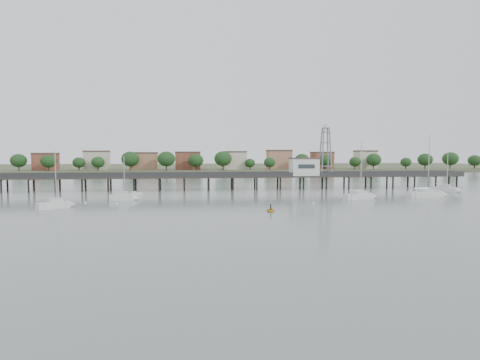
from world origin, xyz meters
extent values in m
plane|color=slate|center=(0.00, 0.00, 0.00)|extent=(500.00, 500.00, 0.00)
cube|color=#2D2823|center=(0.00, 60.00, 3.75)|extent=(150.00, 5.00, 0.50)
cube|color=#333335|center=(0.00, 57.60, 4.55)|extent=(150.00, 0.12, 1.10)
cube|color=#333335|center=(0.00, 62.40, 4.55)|extent=(150.00, 0.12, 1.10)
cylinder|color=black|center=(0.00, 58.10, 1.80)|extent=(0.50, 0.50, 4.40)
cylinder|color=black|center=(0.00, 61.90, 1.80)|extent=(0.50, 0.50, 4.40)
cylinder|color=black|center=(73.00, 58.10, 1.80)|extent=(0.50, 0.50, 4.40)
cylinder|color=black|center=(73.00, 61.90, 1.80)|extent=(0.50, 0.50, 4.40)
cube|color=silver|center=(25.00, 60.00, 6.50)|extent=(8.00, 5.00, 5.00)
cube|color=#4C3833|center=(25.00, 60.00, 9.15)|extent=(8.40, 5.40, 0.30)
cube|color=slate|center=(31.50, 60.00, 18.15)|extent=(1.80, 1.80, 0.30)
cube|color=silver|center=(31.50, 60.00, 18.90)|extent=(0.90, 0.90, 1.20)
cube|color=silver|center=(-34.45, 23.75, 0.48)|extent=(5.13, 5.04, 1.65)
cone|color=silver|center=(-32.12, 25.98, 0.48)|extent=(2.95, 2.95, 2.01)
cube|color=silver|center=(-34.45, 23.75, 1.65)|extent=(2.77, 2.75, 0.75)
cylinder|color=#A5A8AA|center=(-34.19, 23.99, 6.15)|extent=(0.18, 0.18, 9.70)
cylinder|color=#A5A8AA|center=(-35.07, 23.15, 2.20)|extent=(2.26, 2.18, 0.12)
cube|color=silver|center=(60.87, 45.84, 0.48)|extent=(5.35, 5.30, 1.65)
cone|color=silver|center=(63.29, 43.47, 0.48)|extent=(3.09, 3.09, 2.11)
cube|color=silver|center=(60.87, 45.84, 1.65)|extent=(2.90, 2.89, 0.75)
cylinder|color=#A5A8AA|center=(61.14, 45.58, 6.38)|extent=(0.18, 0.18, 10.17)
cylinder|color=#A5A8AA|center=(60.23, 46.47, 2.20)|extent=(2.35, 2.30, 0.12)
cube|color=silver|center=(47.90, 34.10, 0.48)|extent=(7.52, 3.41, 1.65)
cone|color=silver|center=(52.46, 34.46, 0.48)|extent=(3.26, 3.07, 2.85)
cube|color=silver|center=(47.90, 34.10, 1.65)|extent=(3.42, 2.52, 0.75)
cylinder|color=#A5A8AA|center=(48.40, 34.14, 8.16)|extent=(0.18, 0.18, 13.73)
cylinder|color=#A5A8AA|center=(46.68, 34.01, 2.20)|extent=(4.27, 0.45, 0.12)
cube|color=silver|center=(29.87, 31.65, 0.48)|extent=(6.82, 4.22, 1.65)
cone|color=silver|center=(33.69, 32.80, 0.48)|extent=(3.26, 3.14, 2.48)
cube|color=silver|center=(29.87, 31.65, 1.65)|extent=(3.29, 2.72, 0.75)
cylinder|color=#A5A8AA|center=(30.29, 31.78, 7.28)|extent=(0.18, 0.18, 11.96)
cylinder|color=#A5A8AA|center=(28.85, 31.34, 2.20)|extent=(3.60, 1.19, 0.12)
cube|color=silver|center=(-23.75, 36.37, 0.48)|extent=(4.64, 1.90, 1.65)
cone|color=silver|center=(-20.88, 36.30, 0.48)|extent=(1.96, 1.84, 1.79)
cube|color=silver|center=(-23.75, 36.37, 1.65)|extent=(2.08, 1.48, 0.75)
cylinder|color=#A5A8AA|center=(-23.43, 36.36, 5.62)|extent=(0.18, 0.18, 8.63)
cylinder|color=#A5A8AA|center=(-24.52, 36.39, 2.20)|extent=(2.69, 0.18, 0.12)
cube|color=silver|center=(-22.19, 46.64, 0.30)|extent=(3.33, 2.29, 0.85)
cube|color=silver|center=(-22.83, 46.39, 0.81)|extent=(1.32, 1.32, 0.51)
imported|color=yellow|center=(5.75, 15.04, 0.00)|extent=(2.10, 0.87, 2.86)
imported|color=black|center=(5.75, 15.04, 0.00)|extent=(0.86, 1.24, 0.28)
ellipsoid|color=#FAF4C2|center=(24.05, 43.66, 0.08)|extent=(0.56, 0.56, 0.39)
ellipsoid|color=#FAF4C2|center=(16.95, 25.11, 0.08)|extent=(0.56, 0.56, 0.39)
ellipsoid|color=#FAF4C2|center=(-24.02, 29.33, 0.08)|extent=(0.56, 0.56, 0.39)
ellipsoid|color=#FAF4C2|center=(-30.93, 32.22, 0.08)|extent=(0.56, 0.56, 0.39)
ellipsoid|color=#FAF4C2|center=(46.08, 28.74, 0.08)|extent=(0.56, 0.56, 0.39)
ellipsoid|color=#FAF4C2|center=(-12.44, 41.70, 0.08)|extent=(0.56, 0.56, 0.39)
ellipsoid|color=#FAF4C2|center=(26.87, 30.00, 0.08)|extent=(0.56, 0.56, 0.39)
cube|color=#475133|center=(0.00, 245.00, 0.50)|extent=(500.00, 170.00, 1.40)
cube|color=brown|center=(-90.00, 183.00, 5.70)|extent=(13.00, 10.50, 9.00)
cube|color=brown|center=(-62.00, 183.00, 5.70)|extent=(13.00, 10.50, 9.00)
cube|color=brown|center=(-35.00, 183.00, 5.70)|extent=(13.00, 10.50, 9.00)
cube|color=brown|center=(-10.00, 183.00, 5.70)|extent=(13.00, 10.50, 9.00)
cube|color=brown|center=(18.00, 183.00, 5.70)|extent=(13.00, 10.50, 9.00)
cube|color=brown|center=(45.00, 183.00, 5.70)|extent=(13.00, 10.50, 9.00)
cube|color=brown|center=(72.00, 183.00, 5.70)|extent=(13.00, 10.50, 9.00)
cube|color=brown|center=(100.00, 183.00, 5.70)|extent=(13.00, 10.50, 9.00)
ellipsoid|color=#1B3C18|center=(0.00, 171.00, 6.00)|extent=(8.00, 8.00, 6.80)
ellipsoid|color=#1B3C18|center=(120.00, 171.00, 6.00)|extent=(8.00, 8.00, 6.80)
camera|label=1|loc=(-8.70, -55.99, 10.44)|focal=30.00mm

